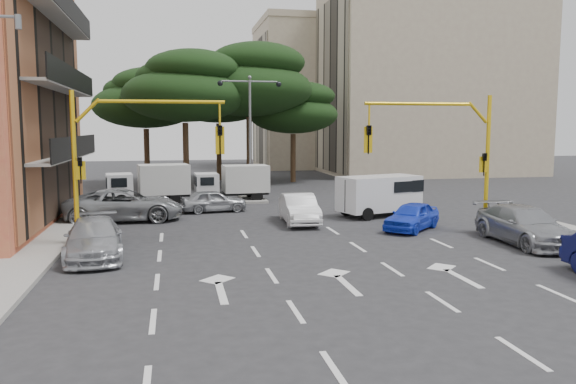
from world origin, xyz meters
The scene contains 21 objects.
ground centered at (0.00, 0.00, 0.00)m, with size 120.00×120.00×0.00m, color #28282B.
median_strip centered at (0.00, 16.00, 0.07)m, with size 1.40×6.00×0.15m, color gray.
apartment_beige_near centered at (19.95, 32.00, 9.35)m, with size 20.20×12.15×18.70m.
apartment_beige_far centered at (12.95, 44.00, 8.35)m, with size 16.20×12.15×16.70m.
pine_left_near centered at (-3.94, 21.96, 7.60)m, with size 9.15×9.15×10.23m.
pine_center centered at (1.06, 23.96, 8.30)m, with size 9.98×9.98×11.16m.
pine_left_far centered at (-6.94, 25.96, 6.91)m, with size 8.32×8.32×9.30m.
pine_right centered at (5.06, 25.96, 6.22)m, with size 7.49×7.49×8.37m.
pine_back centered at (-0.94, 28.96, 7.60)m, with size 9.15×9.15×10.23m.
signal_mast_right centered at (6.80, 1.99, 3.88)m, with size 5.79×0.37×6.00m.
signal_mast_left centered at (-6.80, 1.99, 3.88)m, with size 5.79×0.37×6.00m.
street_lamp_center centered at (0.00, 16.00, 5.43)m, with size 4.16×0.36×7.77m.
car_white_hatch centered at (0.97, 5.79, 0.71)m, with size 1.49×4.28×1.41m, color silver.
car_blue_compact centered at (5.57, 3.00, 0.63)m, with size 1.49×3.69×1.26m, color blue.
car_silver_wagon centered at (-7.76, 0.18, 0.69)m, with size 1.93×4.75×1.38m, color #A7A9AF.
car_silver_cross_a centered at (-7.34, 8.16, 0.79)m, with size 2.64×5.72×1.59m, color gray.
car_silver_cross_b centered at (-2.82, 10.26, 0.61)m, with size 1.45×3.60×1.23m, color #A1A3A9.
car_silver_parked centered at (8.70, -0.72, 0.74)m, with size 2.08×5.11×1.48m, color #93959A.
van_white centered at (5.55, 7.09, 1.07)m, with size 1.94×4.28×2.14m, color silver, non-canonical shape.
box_truck_a centered at (-6.39, 14.00, 1.20)m, with size 2.04×4.87×2.39m, color silver, non-canonical shape.
box_truck_b centered at (-1.35, 14.41, 1.13)m, with size 1.93×4.60×2.26m, color silver, non-canonical shape.
Camera 1 is at (-4.93, -20.38, 4.62)m, focal length 35.00 mm.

